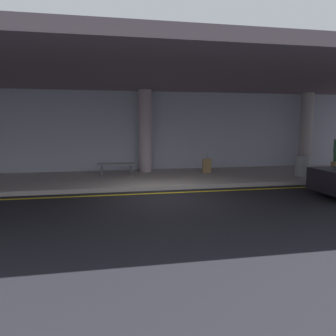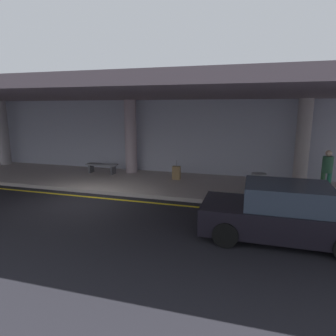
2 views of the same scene
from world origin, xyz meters
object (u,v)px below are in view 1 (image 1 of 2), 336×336
object	(u,v)px
suitcase_upright_primary	(336,169)
support_column_center	(145,131)
suitcase_upright_secondary	(207,166)
trash_bin_steel	(302,166)
support_column_right_mid	(306,131)
bench_metal	(117,166)

from	to	relation	value
suitcase_upright_primary	support_column_center	bearing A→B (deg)	153.92
suitcase_upright_secondary	trash_bin_steel	world-z (taller)	suitcase_upright_secondary
suitcase_upright_secondary	trash_bin_steel	bearing A→B (deg)	-35.63
support_column_right_mid	trash_bin_steel	bearing A→B (deg)	-125.29
support_column_right_mid	support_column_center	bearing A→B (deg)	180.00
suitcase_upright_primary	support_column_right_mid	bearing A→B (deg)	75.17
suitcase_upright_secondary	trash_bin_steel	distance (m)	3.96
suitcase_upright_primary	suitcase_upright_secondary	world-z (taller)	same
support_column_center	support_column_right_mid	bearing A→B (deg)	0.00
suitcase_upright_secondary	bench_metal	world-z (taller)	suitcase_upright_secondary
support_column_right_mid	bench_metal	world-z (taller)	support_column_right_mid
support_column_center	suitcase_upright_secondary	size ratio (longest dim) A/B	4.06
bench_metal	trash_bin_steel	xyz separation A→B (m)	(7.57, -1.83, 0.07)
support_column_right_mid	trash_bin_steel	world-z (taller)	support_column_right_mid
suitcase_upright_primary	trash_bin_steel	bearing A→B (deg)	153.82
support_column_center	suitcase_upright_primary	size ratio (longest dim) A/B	4.06
support_column_center	trash_bin_steel	bearing A→B (deg)	-21.78
support_column_center	trash_bin_steel	world-z (taller)	support_column_center
support_column_center	support_column_right_mid	xyz separation A→B (m)	(8.00, 0.00, 0.00)
support_column_center	support_column_right_mid	size ratio (longest dim) A/B	1.00
support_column_right_mid	suitcase_upright_secondary	world-z (taller)	support_column_right_mid
support_column_center	suitcase_upright_secondary	distance (m)	3.15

